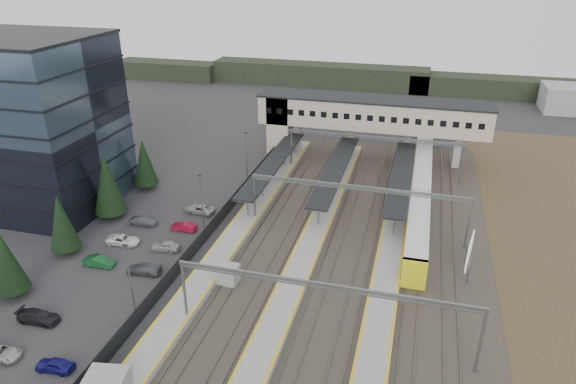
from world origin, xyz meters
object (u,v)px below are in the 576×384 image
(office_building, at_px, (21,123))
(footbridge, at_px, (356,116))
(billboard, at_px, (469,252))
(train, at_px, (422,176))
(relay_cabin_far, at_px, (227,275))

(office_building, relative_size, footbridge, 0.60)
(office_building, bearing_deg, billboard, -3.66)
(train, bearing_deg, office_building, -160.58)
(relay_cabin_far, height_order, train, train)
(office_building, xyz_separation_m, relay_cabin_far, (35.63, -12.76, -11.07))
(office_building, distance_m, relay_cabin_far, 39.43)
(relay_cabin_far, xyz_separation_m, footbridge, (8.08, 42.75, 6.81))
(footbridge, relative_size, billboard, 7.42)
(office_building, distance_m, billboard, 62.70)
(office_building, height_order, relay_cabin_far, office_building)
(billboard, bearing_deg, footbridge, 118.19)
(relay_cabin_far, bearing_deg, billboard, 18.51)
(relay_cabin_far, distance_m, billboard, 27.78)
(office_building, distance_m, train, 60.25)
(billboard, bearing_deg, train, 103.99)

